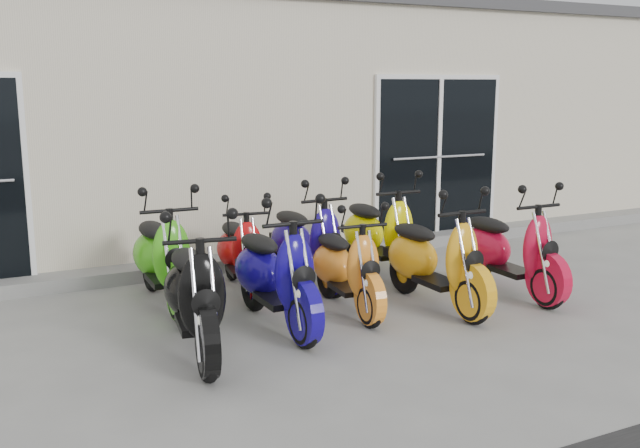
{
  "coord_description": "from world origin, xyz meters",
  "views": [
    {
      "loc": [
        -3.25,
        -5.93,
        2.19
      ],
      "look_at": [
        0.0,
        0.6,
        0.75
      ],
      "focal_mm": 40.0,
      "sensor_mm": 36.0,
      "label": 1
    }
  ],
  "objects_px": {
    "scooter_front_orange_a": "(347,255)",
    "scooter_front_red": "(510,237)",
    "scooter_back_green": "(161,243)",
    "scooter_back_blue": "(307,230)",
    "scooter_front_orange_b": "(436,246)",
    "scooter_front_blue": "(275,259)",
    "scooter_back_red": "(240,240)",
    "scooter_front_black": "(194,278)",
    "scooter_back_yellow": "(380,222)"
  },
  "relations": [
    {
      "from": "scooter_front_orange_a",
      "to": "scooter_front_red",
      "type": "xyz_separation_m",
      "value": [
        1.81,
        -0.26,
        0.05
      ]
    },
    {
      "from": "scooter_back_green",
      "to": "scooter_back_blue",
      "type": "relative_size",
      "value": 1.03
    },
    {
      "from": "scooter_front_orange_a",
      "to": "scooter_front_orange_b",
      "type": "distance_m",
      "value": 0.89
    },
    {
      "from": "scooter_front_orange_b",
      "to": "scooter_back_green",
      "type": "bearing_deg",
      "value": 150.82
    },
    {
      "from": "scooter_front_orange_b",
      "to": "scooter_back_blue",
      "type": "relative_size",
      "value": 1.01
    },
    {
      "from": "scooter_back_green",
      "to": "scooter_front_red",
      "type": "bearing_deg",
      "value": -19.5
    },
    {
      "from": "scooter_front_blue",
      "to": "scooter_front_orange_a",
      "type": "distance_m",
      "value": 0.82
    },
    {
      "from": "scooter_front_blue",
      "to": "scooter_back_red",
      "type": "relative_size",
      "value": 1.15
    },
    {
      "from": "scooter_front_black",
      "to": "scooter_back_yellow",
      "type": "distance_m",
      "value": 2.99
    },
    {
      "from": "scooter_front_black",
      "to": "scooter_front_orange_b",
      "type": "height_order",
      "value": "scooter_front_black"
    },
    {
      "from": "scooter_front_black",
      "to": "scooter_front_blue",
      "type": "distance_m",
      "value": 0.89
    },
    {
      "from": "scooter_front_blue",
      "to": "scooter_front_red",
      "type": "distance_m",
      "value": 2.61
    },
    {
      "from": "scooter_back_green",
      "to": "scooter_back_blue",
      "type": "height_order",
      "value": "scooter_back_green"
    },
    {
      "from": "scooter_front_black",
      "to": "scooter_front_orange_b",
      "type": "bearing_deg",
      "value": 12.04
    },
    {
      "from": "scooter_back_green",
      "to": "scooter_back_yellow",
      "type": "bearing_deg",
      "value": 1.13
    },
    {
      "from": "scooter_front_orange_a",
      "to": "scooter_back_red",
      "type": "height_order",
      "value": "scooter_front_orange_a"
    },
    {
      "from": "scooter_front_blue",
      "to": "scooter_back_green",
      "type": "bearing_deg",
      "value": 123.01
    },
    {
      "from": "scooter_front_black",
      "to": "scooter_front_orange_a",
      "type": "height_order",
      "value": "scooter_front_black"
    },
    {
      "from": "scooter_front_blue",
      "to": "scooter_back_blue",
      "type": "height_order",
      "value": "scooter_front_blue"
    },
    {
      "from": "scooter_front_orange_b",
      "to": "scooter_back_blue",
      "type": "xyz_separation_m",
      "value": [
        -0.78,
        1.3,
        -0.01
      ]
    },
    {
      "from": "scooter_back_yellow",
      "to": "scooter_front_orange_a",
      "type": "bearing_deg",
      "value": -133.15
    },
    {
      "from": "scooter_front_red",
      "to": "scooter_back_blue",
      "type": "bearing_deg",
      "value": 144.08
    },
    {
      "from": "scooter_back_yellow",
      "to": "scooter_front_red",
      "type": "bearing_deg",
      "value": -55.63
    },
    {
      "from": "scooter_back_blue",
      "to": "scooter_back_red",
      "type": "bearing_deg",
      "value": 170.67
    },
    {
      "from": "scooter_front_black",
      "to": "scooter_front_blue",
      "type": "height_order",
      "value": "same"
    },
    {
      "from": "scooter_back_green",
      "to": "scooter_front_blue",
      "type": "bearing_deg",
      "value": -55.49
    },
    {
      "from": "scooter_front_orange_a",
      "to": "scooter_back_blue",
      "type": "bearing_deg",
      "value": 90.97
    },
    {
      "from": "scooter_front_black",
      "to": "scooter_front_blue",
      "type": "bearing_deg",
      "value": 28.48
    },
    {
      "from": "scooter_front_black",
      "to": "scooter_back_green",
      "type": "height_order",
      "value": "scooter_front_black"
    },
    {
      "from": "scooter_front_black",
      "to": "scooter_back_red",
      "type": "height_order",
      "value": "scooter_front_black"
    },
    {
      "from": "scooter_front_black",
      "to": "scooter_front_orange_a",
      "type": "relative_size",
      "value": 1.13
    },
    {
      "from": "scooter_front_orange_a",
      "to": "scooter_back_yellow",
      "type": "xyz_separation_m",
      "value": [
        0.98,
        1.0,
        0.07
      ]
    },
    {
      "from": "scooter_front_orange_b",
      "to": "scooter_back_yellow",
      "type": "relative_size",
      "value": 0.99
    },
    {
      "from": "scooter_back_red",
      "to": "scooter_back_yellow",
      "type": "height_order",
      "value": "scooter_back_yellow"
    },
    {
      "from": "scooter_back_green",
      "to": "scooter_back_yellow",
      "type": "height_order",
      "value": "scooter_back_green"
    },
    {
      "from": "scooter_front_red",
      "to": "scooter_back_blue",
      "type": "xyz_separation_m",
      "value": [
        -1.74,
        1.28,
        0.0
      ]
    },
    {
      "from": "scooter_front_orange_a",
      "to": "scooter_back_green",
      "type": "distance_m",
      "value": 1.84
    },
    {
      "from": "scooter_back_red",
      "to": "scooter_back_blue",
      "type": "xyz_separation_m",
      "value": [
        0.75,
        -0.08,
        0.06
      ]
    },
    {
      "from": "scooter_front_black",
      "to": "scooter_back_yellow",
      "type": "bearing_deg",
      "value": 37.17
    },
    {
      "from": "scooter_back_yellow",
      "to": "scooter_front_blue",
      "type": "bearing_deg",
      "value": -146.45
    },
    {
      "from": "scooter_front_red",
      "to": "scooter_back_green",
      "type": "xyz_separation_m",
      "value": [
        -3.35,
        1.26,
        0.02
      ]
    },
    {
      "from": "scooter_front_black",
      "to": "scooter_front_orange_b",
      "type": "xyz_separation_m",
      "value": [
        2.49,
        0.16,
        -0.01
      ]
    },
    {
      "from": "scooter_front_orange_a",
      "to": "scooter_back_green",
      "type": "relative_size",
      "value": 0.89
    },
    {
      "from": "scooter_front_orange_b",
      "to": "scooter_back_green",
      "type": "xyz_separation_m",
      "value": [
        -2.39,
        1.28,
        0.01
      ]
    },
    {
      "from": "scooter_back_yellow",
      "to": "scooter_back_red",
      "type": "bearing_deg",
      "value": 177.75
    },
    {
      "from": "scooter_front_orange_b",
      "to": "scooter_back_green",
      "type": "height_order",
      "value": "scooter_back_green"
    },
    {
      "from": "scooter_front_orange_a",
      "to": "scooter_back_yellow",
      "type": "relative_size",
      "value": 0.89
    },
    {
      "from": "scooter_front_black",
      "to": "scooter_back_blue",
      "type": "distance_m",
      "value": 2.24
    },
    {
      "from": "scooter_front_orange_b",
      "to": "scooter_front_red",
      "type": "height_order",
      "value": "scooter_front_orange_b"
    },
    {
      "from": "scooter_front_black",
      "to": "scooter_back_green",
      "type": "xyz_separation_m",
      "value": [
        0.09,
        1.43,
        -0.01
      ]
    }
  ]
}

